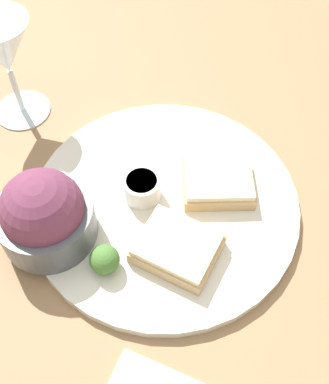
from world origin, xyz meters
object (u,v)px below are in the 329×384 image
object	(u,v)px
salad_bowl	(44,215)
cheese_toast_near	(218,181)
sauce_ramekin	(142,188)
wine_glass	(3,51)
cheese_toast_far	(177,248)

from	to	relation	value
salad_bowl	cheese_toast_near	size ratio (longest dim) A/B	1.05
sauce_ramekin	wine_glass	size ratio (longest dim) A/B	0.30
cheese_toast_near	sauce_ramekin	bearing A→B (deg)	-153.48
sauce_ramekin	wine_glass	xyz separation A→B (m)	(-0.22, 0.10, 0.08)
cheese_toast_near	cheese_toast_far	world-z (taller)	same
cheese_toast_near	cheese_toast_far	bearing A→B (deg)	-101.29
cheese_toast_far	wine_glass	world-z (taller)	wine_glass
wine_glass	cheese_toast_near	bearing A→B (deg)	-10.09
cheese_toast_far	wine_glass	xyz separation A→B (m)	(-0.28, 0.16, 0.08)
sauce_ramekin	cheese_toast_near	size ratio (longest dim) A/B	0.43
salad_bowl	sauce_ramekin	size ratio (longest dim) A/B	2.43
salad_bowl	wine_glass	distance (m)	0.23
sauce_ramekin	cheese_toast_far	xyz separation A→B (m)	(0.07, -0.06, -0.01)
salad_bowl	cheese_toast_near	xyz separation A→B (m)	(0.17, 0.13, -0.03)
wine_glass	salad_bowl	bearing A→B (deg)	-53.30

